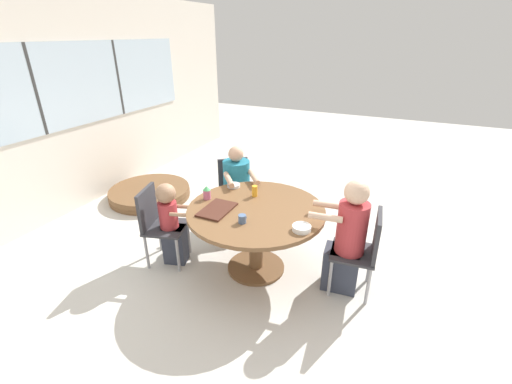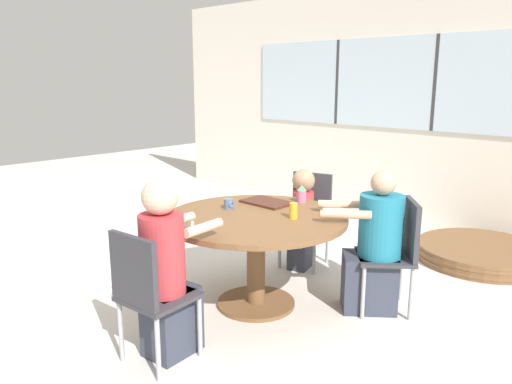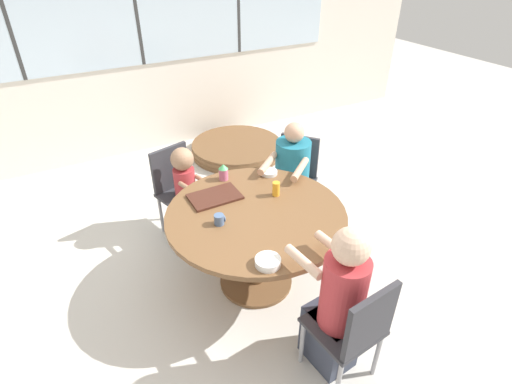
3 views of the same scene
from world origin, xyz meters
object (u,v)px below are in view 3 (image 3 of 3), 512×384
Objects in this scene: person_woman_green_shirt at (337,306)px; bowl_white_shallow at (268,262)px; bowl_cereal at (269,172)px; person_man_blue_shirt at (290,183)px; coffee_mug at (220,220)px; chair_for_man_blue_shirt at (296,172)px; chair_for_toddler at (177,184)px; sippy_cup at (223,172)px; chair_for_woman_green_shirt at (356,327)px; person_toddler at (187,194)px; juice_glass at (276,189)px; folded_table_stack at (237,148)px.

person_woman_green_shirt reaches higher than bowl_white_shallow.
person_man_blue_shirt is at bearing 21.01° from bowl_cereal.
coffee_mug reaches higher than bowl_white_shallow.
chair_for_man_blue_shirt is 5.94× the size of bowl_cereal.
chair_for_toddler reaches higher than bowl_cereal.
chair_for_woman_green_shirt is at bearing -85.84° from sippy_cup.
sippy_cup reaches higher than chair_for_toddler.
sippy_cup is (0.28, -0.46, 0.29)m from chair_for_toddler.
sippy_cup is at bearing 51.26° from person_man_blue_shirt.
person_toddler reaches higher than juice_glass.
person_toddler is 0.51m from sippy_cup.
chair_for_woman_green_shirt is 1.63m from sippy_cup.
chair_for_toddler is at bearing 25.58° from person_man_blue_shirt.
juice_glass is at bearing -58.12° from sippy_cup.
juice_glass is at bearing 94.39° from chair_for_man_blue_shirt.
juice_glass reaches higher than coffee_mug.
chair_for_woman_green_shirt is at bearing -103.80° from folded_table_stack.
coffee_mug is (-0.05, -0.87, 0.29)m from person_toddler.
person_man_blue_shirt is at bearing 139.19° from chair_for_toddler.
chair_for_man_blue_shirt is 0.54m from bowl_cereal.
bowl_cereal is (0.66, -0.57, 0.23)m from chair_for_toddler.
chair_for_toddler is 1.07m from juice_glass.
bowl_cereal is at bearing -15.79° from sippy_cup.
bowl_cereal is at bearing 33.96° from coffee_mug.
folded_table_stack is (0.79, 3.23, -0.43)m from chair_for_woman_green_shirt.
coffee_mug reaches higher than bowl_cereal.
person_toddler is 6.42× the size of bowl_cereal.
juice_glass reaches higher than folded_table_stack.
folded_table_stack is (0.22, 1.62, -0.40)m from person_man_blue_shirt.
person_toddler reaches higher than chair_for_woman_green_shirt.
bowl_white_shallow is (-0.45, -0.66, -0.03)m from juice_glass.
chair_for_toddler is at bearing 95.57° from person_woman_green_shirt.
chair_for_toddler is 1.93m from person_woman_green_shirt.
person_woman_green_shirt reaches higher than sippy_cup.
person_toddler is at bearing 91.82° from bowl_white_shallow.
person_woman_green_shirt is 1.24× the size of person_toddler.
chair_for_toddler is 0.92× the size of person_toddler.
bowl_cereal is (0.57, 0.97, -0.01)m from bowl_white_shallow.
chair_for_toddler is at bearing 89.69° from coffee_mug.
chair_for_toddler is (-0.40, 2.06, 0.00)m from chair_for_woman_green_shirt.
sippy_cup is 0.87× the size of bowl_white_shallow.
bowl_white_shallow is at bearing -124.52° from juice_glass.
bowl_white_shallow is (-0.19, -1.08, -0.05)m from sippy_cup.
bowl_cereal is (-0.44, -0.23, 0.23)m from chair_for_man_blue_shirt.
person_woman_green_shirt is (-0.02, 0.16, 0.03)m from chair_for_woman_green_shirt.
chair_for_man_blue_shirt is at bearing 31.42° from coffee_mug.
folded_table_stack is at bearing 60.88° from sippy_cup.
person_man_blue_shirt is 0.42m from bowl_cereal.
chair_for_man_blue_shirt reaches higher than bowl_cereal.
chair_for_toddler is 0.61m from sippy_cup.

